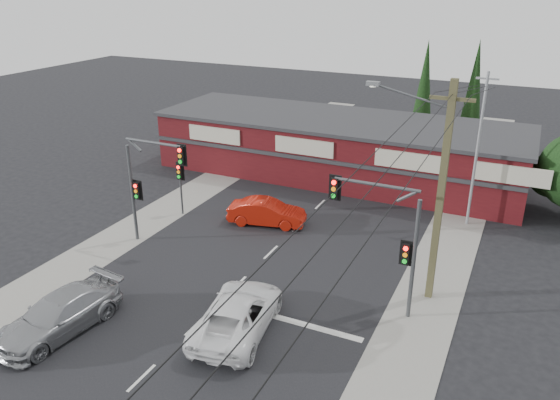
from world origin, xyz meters
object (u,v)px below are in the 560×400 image
at_px(shop_building, 338,147).
at_px(utility_pole, 438,187).
at_px(red_sedan, 267,212).
at_px(silver_suv, 59,314).
at_px(white_suv, 238,313).

distance_m(shop_building, utility_pole, 17.15).
distance_m(red_sedan, shop_building, 10.21).
bearing_deg(silver_suv, utility_pole, 42.05).
height_order(white_suv, silver_suv, silver_suv).
xyz_separation_m(shop_building, utility_pole, (9.36, -14.00, 3.26)).
height_order(silver_suv, shop_building, shop_building).
bearing_deg(silver_suv, red_sedan, 84.14).
height_order(red_sedan, utility_pole, utility_pole).
bearing_deg(shop_building, utility_pole, -56.24).
height_order(silver_suv, red_sedan, silver_suv).
height_order(red_sedan, shop_building, shop_building).
xyz_separation_m(red_sedan, utility_pole, (10.16, -3.92, 4.64)).
distance_m(white_suv, red_sedan, 10.51).
xyz_separation_m(white_suv, red_sedan, (-3.58, 9.88, -0.04)).
relative_size(white_suv, silver_suv, 1.04).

